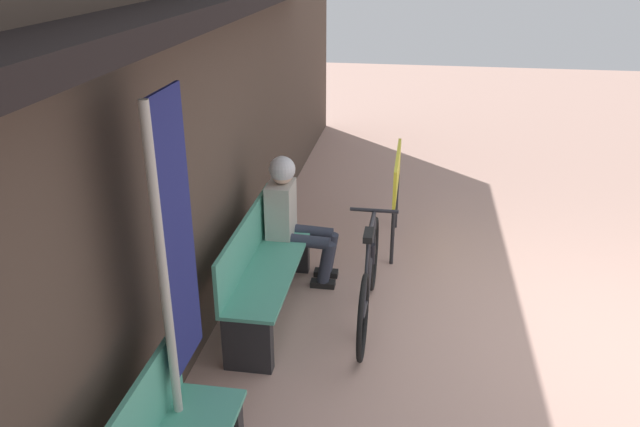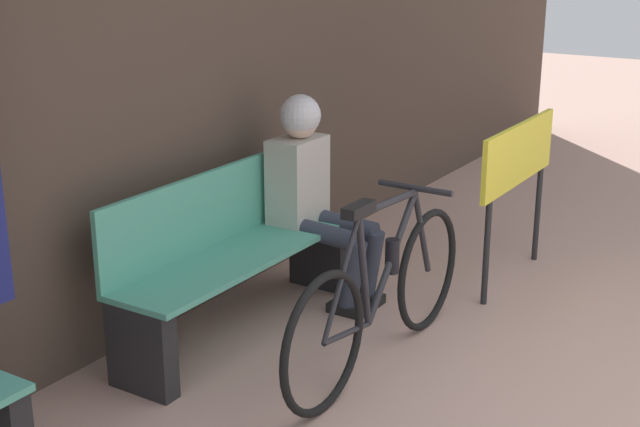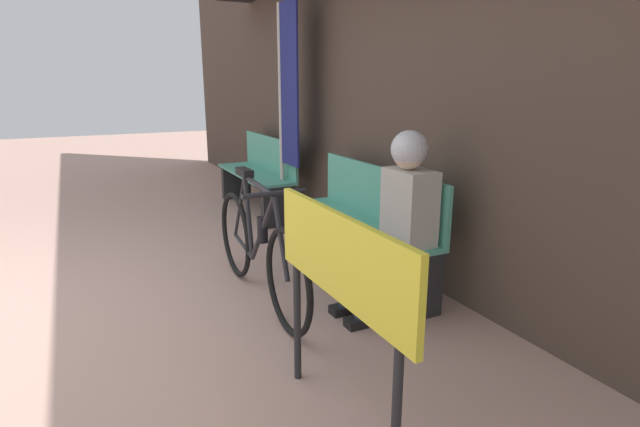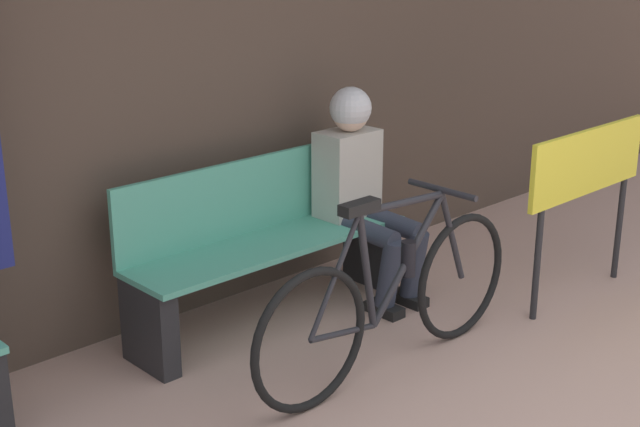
# 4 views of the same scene
# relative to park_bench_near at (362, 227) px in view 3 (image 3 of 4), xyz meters

# --- Properties ---
(storefront_wall) EXTENTS (12.00, 0.56, 3.20)m
(storefront_wall) POSITION_rel_park_bench_near_xyz_m (-0.16, 0.40, 1.26)
(storefront_wall) COLOR #4C3D33
(storefront_wall) RESTS_ON ground_plane
(park_bench_near) EXTENTS (1.61, 0.42, 0.85)m
(park_bench_near) POSITION_rel_park_bench_near_xyz_m (0.00, 0.00, 0.00)
(park_bench_near) COLOR #51A88E
(park_bench_near) RESTS_ON ground_plane
(bicycle) EXTENTS (1.69, 0.40, 0.89)m
(bicycle) POSITION_rel_park_bench_near_xyz_m (0.06, -0.85, -0.03)
(bicycle) COLOR black
(bicycle) RESTS_ON ground_plane
(person_seated) EXTENTS (0.34, 0.62, 1.18)m
(person_seated) POSITION_rel_park_bench_near_xyz_m (0.60, -0.11, 0.28)
(person_seated) COLOR #2D3342
(person_seated) RESTS_ON ground_plane
(park_bench_far) EXTENTS (1.56, 0.42, 0.85)m
(park_bench_far) POSITION_rel_park_bench_near_xyz_m (-2.30, -0.00, -0.00)
(park_bench_far) COLOR #51A88E
(park_bench_far) RESTS_ON ground_plane
(banner_pole) EXTENTS (0.45, 0.05, 2.21)m
(banner_pole) POSITION_rel_park_bench_near_xyz_m (-1.59, 0.07, 0.93)
(banner_pole) COLOR #B7B2A8
(banner_pole) RESTS_ON ground_plane
(signboard) EXTENTS (1.06, 0.04, 0.97)m
(signboard) POSITION_rel_park_bench_near_xyz_m (1.46, -0.99, 0.33)
(signboard) COLOR #232326
(signboard) RESTS_ON ground_plane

